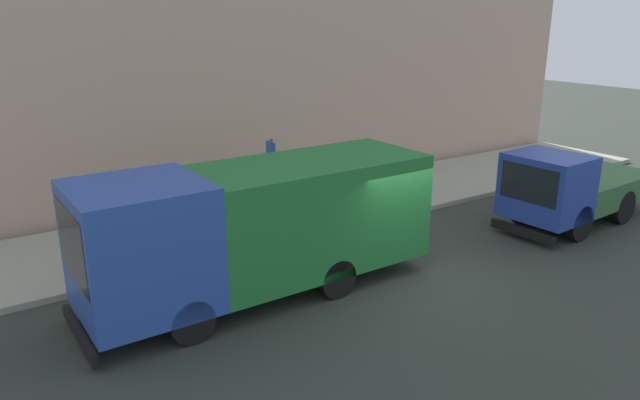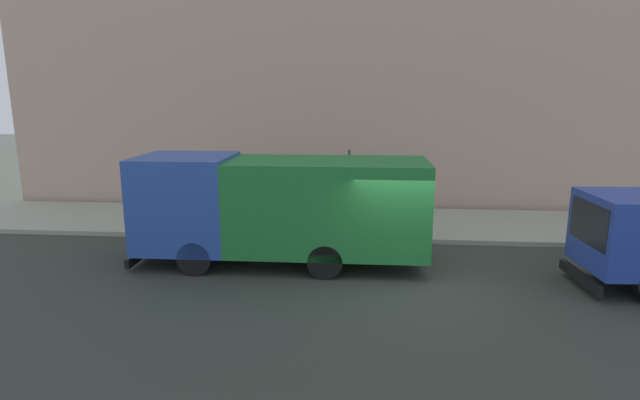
# 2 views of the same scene
# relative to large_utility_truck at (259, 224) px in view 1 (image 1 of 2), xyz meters

# --- Properties ---
(ground) EXTENTS (80.00, 80.00, 0.00)m
(ground) POSITION_rel_large_utility_truck_xyz_m (-0.94, -3.18, -1.60)
(ground) COLOR #2F352E
(sidewalk) EXTENTS (4.18, 30.00, 0.15)m
(sidewalk) POSITION_rel_large_utility_truck_xyz_m (4.15, -3.18, -1.52)
(sidewalk) COLOR #9C9C8A
(sidewalk) RESTS_ON ground
(building_facade) EXTENTS (0.50, 30.00, 10.90)m
(building_facade) POSITION_rel_large_utility_truck_xyz_m (6.73, -3.18, 3.86)
(building_facade) COLOR tan
(building_facade) RESTS_ON ground
(large_utility_truck) EXTENTS (2.36, 7.62, 2.87)m
(large_utility_truck) POSITION_rel_large_utility_truck_xyz_m (0.00, 0.00, 0.00)
(large_utility_truck) COLOR #274AA5
(large_utility_truck) RESTS_ON ground
(small_flatbed_truck) EXTENTS (2.27, 5.50, 2.23)m
(small_flatbed_truck) POSITION_rel_large_utility_truck_xyz_m (-1.02, -9.40, -0.53)
(small_flatbed_truck) COLOR #233D9D
(small_flatbed_truck) RESTS_ON ground
(pedestrian_walking) EXTENTS (0.45, 0.45, 1.69)m
(pedestrian_walking) POSITION_rel_large_utility_truck_xyz_m (3.79, -1.02, -0.55)
(pedestrian_walking) COLOR #524B43
(pedestrian_walking) RESTS_ON sidewalk
(traffic_cone_orange) EXTENTS (0.43, 0.43, 0.62)m
(traffic_cone_orange) POSITION_rel_large_utility_truck_xyz_m (2.60, 2.59, -1.14)
(traffic_cone_orange) COLOR orange
(traffic_cone_orange) RESTS_ON sidewalk
(street_sign_post) EXTENTS (0.44, 0.08, 2.63)m
(street_sign_post) POSITION_rel_large_utility_truck_xyz_m (2.51, -1.73, 0.10)
(street_sign_post) COLOR #4C5156
(street_sign_post) RESTS_ON sidewalk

